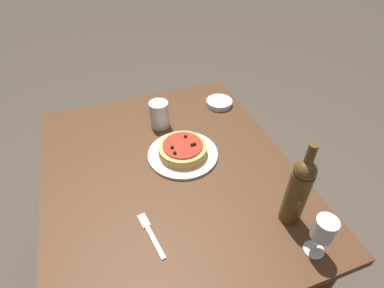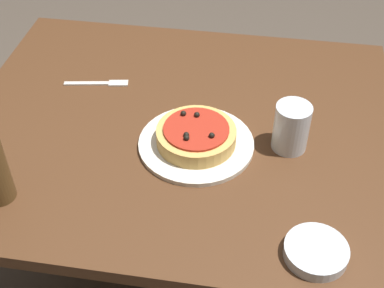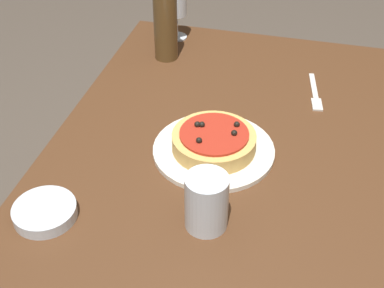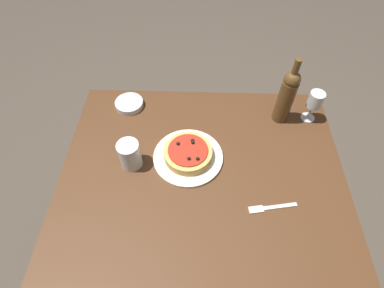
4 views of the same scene
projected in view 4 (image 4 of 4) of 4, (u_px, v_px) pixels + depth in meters
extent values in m
plane|color=#4C4238|center=(199.00, 241.00, 1.77)|extent=(14.00, 14.00, 0.00)
cube|color=#4C2D19|center=(202.00, 177.00, 1.19)|extent=(1.11, 0.93, 0.03)
cylinder|color=#4C2D19|center=(116.00, 148.00, 1.74)|extent=(0.06, 0.06, 0.72)
cylinder|color=#4C2D19|center=(288.00, 152.00, 1.72)|extent=(0.06, 0.06, 0.72)
cylinder|color=silver|center=(188.00, 157.00, 1.21)|extent=(0.28, 0.28, 0.01)
cylinder|color=tan|center=(188.00, 153.00, 1.19)|extent=(0.19, 0.19, 0.04)
cylinder|color=#A82819|center=(188.00, 150.00, 1.18)|extent=(0.16, 0.16, 0.01)
sphere|color=black|center=(198.00, 159.00, 1.14)|extent=(0.01, 0.01, 0.01)
sphere|color=black|center=(178.00, 144.00, 1.19)|extent=(0.01, 0.01, 0.01)
sphere|color=black|center=(193.00, 142.00, 1.19)|extent=(0.01, 0.01, 0.01)
sphere|color=black|center=(189.00, 158.00, 1.14)|extent=(0.01, 0.01, 0.01)
sphere|color=black|center=(192.00, 140.00, 1.20)|extent=(0.01, 0.01, 0.01)
cylinder|color=silver|center=(307.00, 118.00, 1.35)|extent=(0.06, 0.06, 0.00)
cylinder|color=silver|center=(310.00, 112.00, 1.32)|extent=(0.01, 0.01, 0.07)
cylinder|color=silver|center=(316.00, 100.00, 1.26)|extent=(0.06, 0.06, 0.07)
cylinder|color=brown|center=(285.00, 101.00, 1.27)|extent=(0.07, 0.07, 0.21)
sphere|color=brown|center=(292.00, 79.00, 1.17)|extent=(0.07, 0.07, 0.07)
cylinder|color=brown|center=(296.00, 68.00, 1.13)|extent=(0.03, 0.03, 0.08)
cylinder|color=silver|center=(130.00, 155.00, 1.15)|extent=(0.09, 0.09, 0.12)
cylinder|color=silver|center=(129.00, 104.00, 1.39)|extent=(0.13, 0.13, 0.03)
cube|color=beige|center=(280.00, 206.00, 1.09)|extent=(0.13, 0.04, 0.00)
cube|color=beige|center=(256.00, 209.00, 1.08)|extent=(0.06, 0.03, 0.00)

